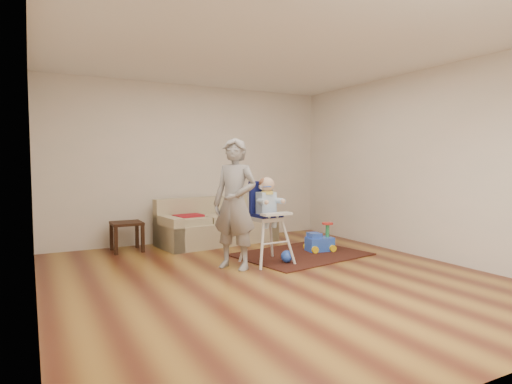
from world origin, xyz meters
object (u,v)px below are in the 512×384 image
side_table (127,237)px  ride_on_toy (320,237)px  sofa (218,221)px  toy_ball (287,256)px  high_chair (267,222)px  adult (235,204)px

side_table → ride_on_toy: side_table is taller
sofa → side_table: size_ratio=4.58×
side_table → ride_on_toy: 2.98m
sofa → side_table: sofa is taller
sofa → ride_on_toy: bearing=-58.6°
sofa → toy_ball: (0.26, -1.79, -0.29)m
side_table → ride_on_toy: bearing=-28.8°
toy_ball → high_chair: 0.55m
toy_ball → adult: adult is taller
ride_on_toy → high_chair: size_ratio=0.37×
toy_ball → high_chair: size_ratio=0.14×
ride_on_toy → toy_ball: 0.96m
sofa → toy_ball: 1.83m
side_table → toy_ball: size_ratio=2.74×
adult → toy_ball: bearing=48.6°
toy_ball → adult: 1.05m
sofa → side_table: (-1.50, 0.06, -0.16)m
side_table → ride_on_toy: (2.61, -1.44, 0.01)m
sofa → ride_on_toy: sofa is taller
toy_ball → high_chair: bearing=149.7°
toy_ball → high_chair: (-0.24, 0.14, 0.47)m
ride_on_toy → high_chair: 1.17m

